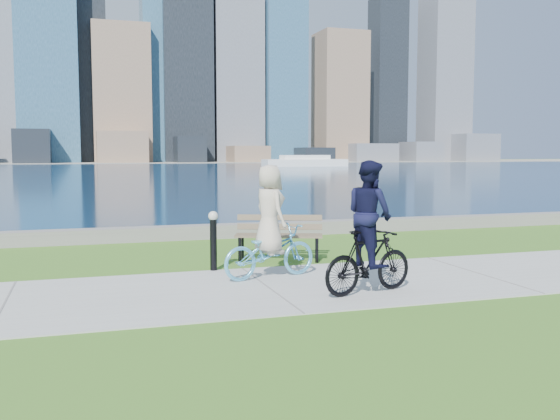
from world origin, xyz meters
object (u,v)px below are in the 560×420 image
Objects in this scene: bollard_lamp at (213,237)px; cyclist_man at (369,238)px; park_bench at (279,233)px; cyclist_woman at (270,236)px.

bollard_lamp is 3.27m from cyclist_man.
cyclist_man reaches higher than park_bench.
cyclist_man is at bearing -53.62° from bollard_lamp.
cyclist_woman is at bearing -91.62° from park_bench.
cyclist_man reaches higher than cyclist_woman.
park_bench is 0.95× the size of cyclist_woman.
park_bench is at bearing -36.04° from cyclist_woman.
cyclist_woman is (-0.74, -1.81, 0.20)m from park_bench.
park_bench is at bearing 27.94° from bollard_lamp.
bollard_lamp is 0.54× the size of cyclist_man.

